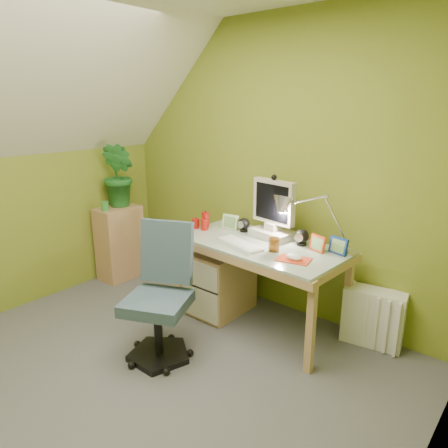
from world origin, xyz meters
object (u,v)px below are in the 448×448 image
Objects in this scene: monitor at (274,203)px; desk_lamp at (328,209)px; potted_plant at (119,175)px; radiator at (373,317)px; side_ledge at (120,243)px; desk at (259,285)px; task_chair at (157,302)px.

desk_lamp reaches higher than monitor.
radiator is at bearing 8.85° from potted_plant.
side_ledge is 1.73× the size of radiator.
desk_lamp is (0.45, 0.18, 0.65)m from desk.
desk_lamp is 0.82× the size of side_ledge.
monitor is 0.45m from desk_lamp.
side_ledge is 2.47m from radiator.
desk is at bearing 2.02° from potted_plant.
task_chair reaches higher than desk.
desk is 1.77m from potted_plant.
monitor is 0.67× the size of task_chair.
monitor is at bearing 8.33° from potted_plant.
potted_plant is at bearing -174.34° from desk.
desk is 0.81m from desk_lamp.
monitor is 1.64m from potted_plant.
side_ledge is 0.87× the size of task_chair.
potted_plant reaches higher than desk.
desk is 1.53× the size of task_chair.
desk_lamp is 1.35m from task_chair.
potted_plant is (-1.62, -0.06, 0.70)m from desk.
desk_lamp reaches higher than side_ledge.
potted_plant is at bearing 81.39° from side_ledge.
monitor is 1.12m from radiator.
radiator is (0.35, 0.14, -0.79)m from desk_lamp.
desk is 0.85m from task_chair.
task_chair reaches higher than side_ledge.
monitor is (0.00, 0.18, 0.63)m from desk.
desk is at bearing 3.77° from side_ledge.
desk_lamp is (0.45, 0.00, 0.02)m from monitor.
radiator is (2.43, 0.43, -0.15)m from side_ledge.
desk is at bearing -81.86° from monitor.
side_ledge is at bearing -172.60° from desk.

